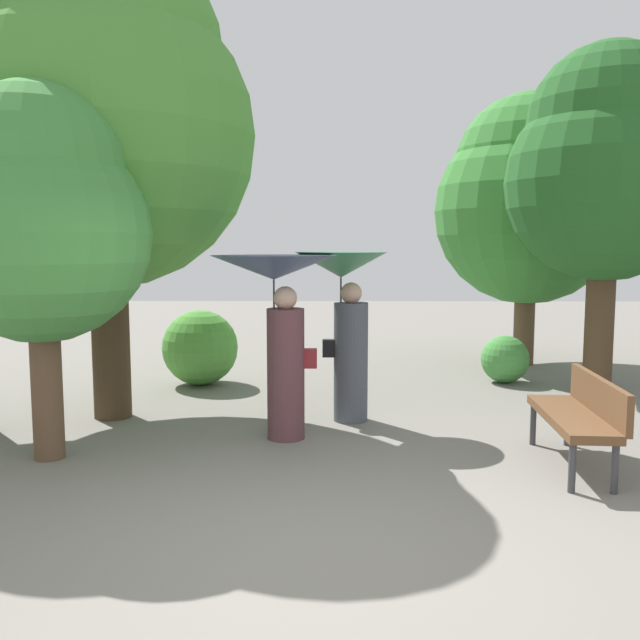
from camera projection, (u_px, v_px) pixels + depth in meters
name	position (u px, v px, depth m)	size (l,w,h in m)	color
ground_plane	(315.00, 550.00, 4.47)	(40.00, 40.00, 0.00)	slate
person_left	(278.00, 304.00, 6.92)	(1.29, 1.29, 1.91)	#563338
person_right	(345.00, 304.00, 7.64)	(1.04, 1.04, 1.94)	#474C56
park_bench	(580.00, 412.00, 6.11)	(0.59, 1.53, 0.83)	#38383D
tree_near_left	(39.00, 214.00, 6.16)	(2.02, 2.02, 3.49)	brown
tree_near_right	(607.00, 164.00, 8.94)	(2.64, 2.64, 4.66)	#4C3823
tree_mid_right	(528.00, 198.00, 11.14)	(3.08, 3.08, 4.50)	brown
tree_far_back	(103.00, 111.00, 7.56)	(3.43, 3.43, 5.47)	#42301E
bush_path_left	(505.00, 359.00, 9.89)	(0.70, 0.70, 0.70)	#428C3D
bush_path_right	(200.00, 348.00, 9.72)	(1.09, 1.09, 1.09)	#4C9338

